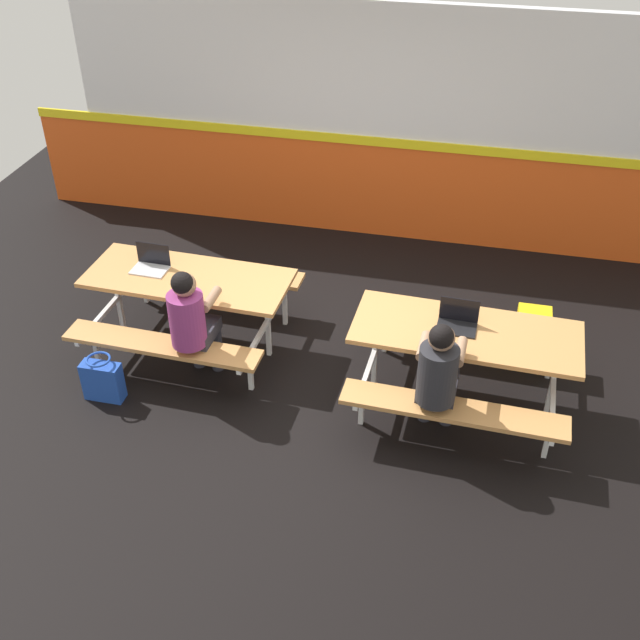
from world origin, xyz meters
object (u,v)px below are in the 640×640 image
Objects in this scene: picnic_table_left at (189,292)px; laptop_silver at (151,264)px; laptop_dark at (457,322)px; student_nearer at (191,318)px; tote_bag_bright at (103,380)px; student_further at (438,373)px; backpack_dark at (532,329)px; picnic_table_right at (464,347)px.

picnic_table_left is 5.71× the size of laptop_silver.
laptop_silver is 2.80m from laptop_dark.
student_nearer is at bearing -45.27° from laptop_silver.
tote_bag_bright is (-0.11, -0.98, -0.59)m from laptop_silver.
tote_bag_bright is (-0.72, -0.36, -0.51)m from student_nearer.
laptop_silver is (-2.70, 0.87, 0.08)m from student_further.
backpack_dark is 3.89m from tote_bag_bright.
laptop_dark reaches higher than backpack_dark.
backpack_dark is at bearing 22.53° from student_nearer.
laptop_silver reaches higher than backpack_dark.
backpack_dark is (0.68, 0.85, -0.57)m from laptop_dark.
picnic_table_right is 4.26× the size of backpack_dark.
laptop_dark is at bearing 81.28° from student_further.
picnic_table_left is at bearing 113.48° from student_nearer.
student_further is at bearing 2.09° from tote_bag_bright.
student_nearer is at bearing -66.52° from picnic_table_left.
picnic_table_right is (2.50, -0.27, 0.00)m from picnic_table_left.
picnic_table_left is at bearing 173.80° from picnic_table_right.
student_further is 2.74× the size of backpack_dark.
student_further is 1.70m from backpack_dark.
student_further reaches higher than picnic_table_right.
student_nearer is 3.13m from backpack_dark.
student_further is at bearing -98.72° from laptop_dark.
student_further is at bearing -7.01° from student_nearer.
laptop_dark is (-0.08, 0.04, 0.21)m from picnic_table_right.
picnic_table_left is 2.52m from picnic_table_right.
student_further is 3.68× the size of laptop_dark.
tote_bag_bright is at bearing -167.65° from picnic_table_right.
laptop_dark is (2.42, -0.23, 0.21)m from picnic_table_left.
laptop_dark is (2.18, 0.33, 0.08)m from student_nearer.
student_further is at bearing -118.02° from backpack_dark.
student_nearer reaches higher than laptop_silver.
student_nearer is (0.25, -0.57, 0.13)m from picnic_table_left.
backpack_dark is at bearing 56.30° from picnic_table_right.
picnic_table_right is 2.90m from laptop_silver.
picnic_table_right is 1.55× the size of student_further.
laptop_silver is at bearing 83.59° from tote_bag_bright.
picnic_table_right is 5.71× the size of laptop_dark.
picnic_table_right reaches higher than backpack_dark.
laptop_silver reaches higher than picnic_table_left.
student_nearer is (-2.26, -0.29, 0.13)m from picnic_table_right.
picnic_table_left and picnic_table_right have the same top height.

